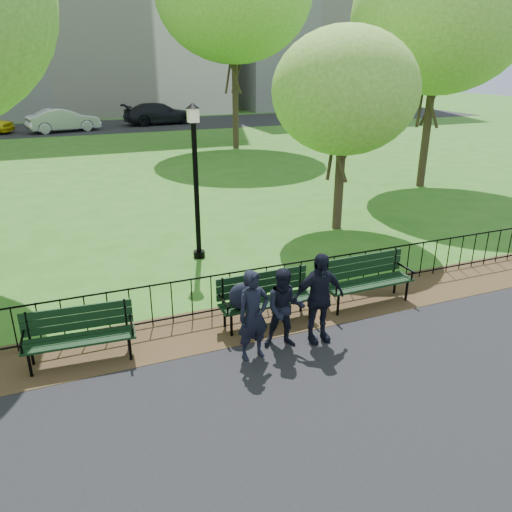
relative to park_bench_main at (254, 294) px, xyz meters
name	(u,v)px	position (x,y,z in m)	size (l,w,h in m)	color
ground	(280,361)	(-0.03, -1.29, -0.69)	(120.00, 120.00, 0.00)	#2C651A
dirt_strip	(248,321)	(-0.03, 0.21, -0.67)	(60.00, 1.60, 0.01)	#3D2F19
far_street	(92,127)	(-0.03, 33.71, -0.68)	(70.00, 9.00, 0.01)	black
iron_fence	(239,289)	(-0.03, 0.71, -0.19)	(24.06, 0.06, 1.00)	black
park_bench_main	(254,294)	(0.00, 0.00, 0.00)	(1.92, 0.61, 1.08)	black
park_bench_left_a	(79,329)	(-3.19, 0.04, -0.09)	(1.87, 0.69, 1.04)	black
park_bench_right_a	(366,275)	(2.58, 0.08, -0.05)	(1.99, 0.65, 1.12)	black
lamppost	(196,177)	(0.03, 3.95, 1.45)	(0.35, 0.35, 3.92)	black
tree_near_e	(345,92)	(4.67, 4.75, 3.34)	(4.16, 4.16, 5.80)	#2D2116
tree_mid_e	(441,17)	(10.75, 8.29, 5.65)	(6.55, 6.55, 9.13)	#2D2116
person_left	(253,315)	(-0.41, -1.00, 0.13)	(0.59, 0.39, 1.61)	black
person_mid	(285,309)	(0.24, -0.88, 0.07)	(0.73, 0.38, 1.50)	black
person_right	(319,298)	(0.89, -0.91, 0.18)	(1.00, 0.41, 1.71)	black
sedan_silver	(63,120)	(-2.15, 31.65, 0.15)	(1.75, 5.01, 1.65)	#B6B8BE
sedan_dark	(160,114)	(5.28, 33.58, 0.16)	(2.35, 5.78, 1.68)	black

